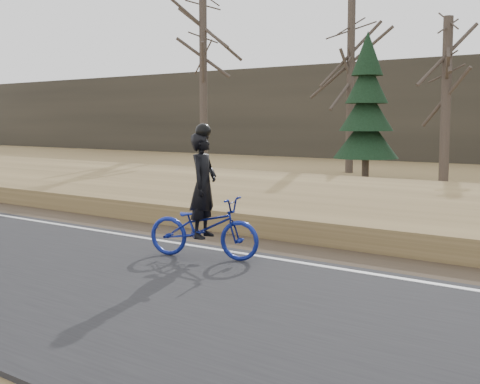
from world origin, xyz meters
The scene contains 12 objects.
ground centered at (0.00, 0.00, 0.00)m, with size 120.00×120.00×0.00m, color #9C814F.
road centered at (0.00, -2.50, 0.03)m, with size 120.00×6.00×0.06m, color black.
edge_line centered at (0.00, 0.20, 0.07)m, with size 120.00×0.12×0.01m, color silver.
shoulder centered at (0.00, 1.20, 0.02)m, with size 120.00×1.60×0.04m, color #473A2B.
embankment centered at (0.00, 4.20, 0.22)m, with size 120.00×5.00×0.44m, color #9C814F.
ballast centered at (0.00, 8.00, 0.23)m, with size 120.00×3.00×0.45m, color slate.
railroad centered at (0.00, 8.00, 0.53)m, with size 120.00×2.40×0.29m.
cyclist centered at (-0.81, -0.48, 0.77)m, with size 2.10×1.26×2.27m.
bare_tree_far_left centered at (-14.08, 14.31, 4.12)m, with size 0.36×0.36×8.24m, color #4D4139.
bare_tree_left centered at (-8.68, 18.31, 4.12)m, with size 0.36×0.36×8.23m, color #4D4139.
bare_tree_near_left centered at (-2.90, 15.10, 3.07)m, with size 0.36×0.36×6.14m, color #4D4139.
conifer centered at (-6.16, 15.16, 2.79)m, with size 2.60×2.60×5.89m.
Camera 1 is at (6.64, -8.76, 2.36)m, focal length 50.00 mm.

